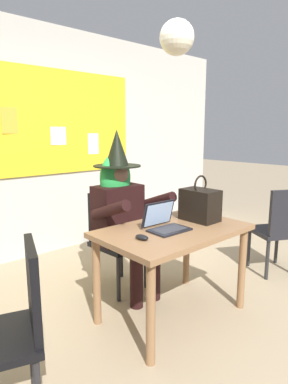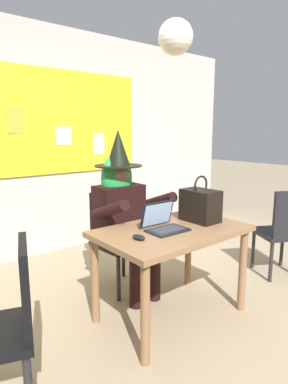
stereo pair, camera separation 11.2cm
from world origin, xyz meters
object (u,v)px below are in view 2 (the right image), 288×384
computer_mouse (139,237)px  handbag (200,205)px  laptop (164,224)px  chair_extra_corner (284,228)px  chair_spare_by_window (5,320)px  person_costumed (123,206)px  chair_at_desk (115,234)px  desk_main (172,241)px

computer_mouse → handbag: 0.69m
laptop → computer_mouse: size_ratio=2.94×
chair_extra_corner → laptop: bearing=110.3°
chair_extra_corner → chair_spare_by_window: bearing=116.8°
person_costumed → chair_at_desk: bearing=-177.0°
chair_spare_by_window → laptop: bearing=-155.3°
computer_mouse → chair_spare_by_window: 0.95m
person_costumed → desk_main: bearing=3.3°
chair_extra_corner → desk_main: bearing=110.7°
desk_main → chair_at_desk: bearing=92.4°
chair_extra_corner → computer_mouse: bearing=113.6°
desk_main → chair_spare_by_window: (-1.27, -0.10, -0.11)m
chair_at_desk → chair_extra_corner: (1.38, -0.92, -0.00)m
laptop → handbag: bearing=0.2°
chair_at_desk → person_costumed: (0.00, -0.12, 0.29)m
chair_spare_by_window → chair_extra_corner: 2.63m
chair_spare_by_window → person_costumed: bearing=-131.8°
chair_at_desk → laptop: (-0.04, -0.70, 0.26)m
chair_at_desk → computer_mouse: 0.86m
handbag → computer_mouse: bearing=-176.2°
chair_at_desk → person_costumed: size_ratio=0.62×
handbag → chair_extra_corner: (1.03, -0.21, -0.35)m
person_costumed → chair_extra_corner: person_costumed is taller
laptop → chair_extra_corner: 1.46m
laptop → computer_mouse: 0.29m
chair_spare_by_window → handbag: bearing=-157.2°
desk_main → handbag: (0.33, 0.01, 0.24)m
desk_main → chair_extra_corner: size_ratio=1.27×
computer_mouse → desk_main: bearing=-2.7°
handbag → laptop: bearing=178.2°
person_costumed → chair_extra_corner: (1.38, -0.80, -0.29)m
chair_at_desk → computer_mouse: bearing=-27.1°
chair_at_desk → chair_extra_corner: chair_at_desk is taller
chair_at_desk → laptop: size_ratio=2.95×
desk_main → handbag: bearing=1.3°
person_costumed → chair_spare_by_window: (-1.25, -0.70, -0.29)m
person_costumed → computer_mouse: bearing=-26.6°
person_costumed → chair_spare_by_window: 1.46m
desk_main → chair_spare_by_window: bearing=-175.6°
desk_main → person_costumed: size_ratio=0.78×
person_costumed → chair_spare_by_window: bearing=-60.0°
chair_extra_corner → handbag: bearing=107.7°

